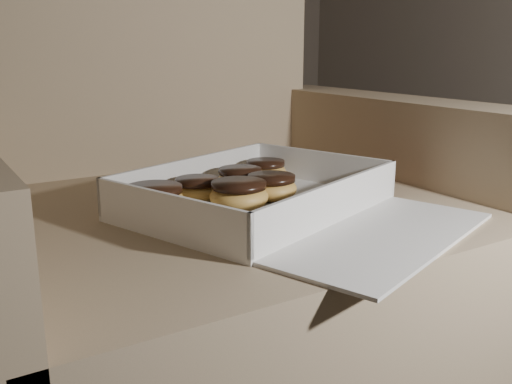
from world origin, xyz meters
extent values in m
cube|color=#856F55|center=(0.64, 0.77, 0.22)|extent=(0.76, 0.76, 0.44)
cube|color=#856F55|center=(0.64, 1.12, 0.71)|extent=(0.76, 0.15, 0.55)
cube|color=#856F55|center=(1.05, 0.77, 0.29)|extent=(0.13, 0.76, 0.59)
cube|color=silver|center=(0.67, 0.68, 0.45)|extent=(0.45, 0.39, 0.01)
cube|color=silver|center=(0.62, 0.81, 0.48)|extent=(0.36, 0.13, 0.06)
cube|color=silver|center=(0.71, 0.55, 0.48)|extent=(0.36, 0.13, 0.06)
cube|color=silver|center=(0.49, 0.62, 0.48)|extent=(0.10, 0.27, 0.06)
cube|color=silver|center=(0.84, 0.75, 0.48)|extent=(0.10, 0.27, 0.06)
cube|color=#D3555C|center=(0.84, 0.75, 0.48)|extent=(0.10, 0.26, 0.05)
cube|color=silver|center=(0.74, 0.48, 0.44)|extent=(0.40, 0.28, 0.01)
ellipsoid|color=gold|center=(0.69, 0.77, 0.47)|extent=(0.08, 0.08, 0.04)
cylinder|color=black|center=(0.69, 0.77, 0.48)|extent=(0.07, 0.07, 0.01)
ellipsoid|color=gold|center=(0.70, 0.69, 0.47)|extent=(0.08, 0.08, 0.04)
cylinder|color=black|center=(0.70, 0.69, 0.49)|extent=(0.08, 0.08, 0.01)
ellipsoid|color=gold|center=(0.51, 0.71, 0.47)|extent=(0.09, 0.09, 0.04)
cylinder|color=black|center=(0.51, 0.71, 0.49)|extent=(0.08, 0.08, 0.01)
ellipsoid|color=gold|center=(0.76, 0.81, 0.47)|extent=(0.07, 0.07, 0.04)
cylinder|color=black|center=(0.76, 0.81, 0.48)|extent=(0.07, 0.07, 0.01)
ellipsoid|color=gold|center=(0.63, 0.67, 0.47)|extent=(0.09, 0.09, 0.04)
cylinder|color=black|center=(0.63, 0.67, 0.49)|extent=(0.08, 0.08, 0.01)
ellipsoid|color=gold|center=(0.60, 0.74, 0.47)|extent=(0.07, 0.07, 0.04)
cylinder|color=black|center=(0.60, 0.74, 0.48)|extent=(0.07, 0.07, 0.01)
ellipsoid|color=black|center=(0.69, 0.62, 0.45)|extent=(0.01, 0.01, 0.00)
ellipsoid|color=black|center=(0.70, 0.58, 0.45)|extent=(0.01, 0.01, 0.00)
ellipsoid|color=black|center=(0.83, 0.63, 0.45)|extent=(0.01, 0.01, 0.00)
ellipsoid|color=black|center=(0.62, 0.58, 0.45)|extent=(0.01, 0.01, 0.00)
camera|label=1|loc=(0.22, -0.04, 0.69)|focal=40.00mm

